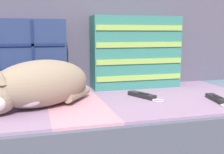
# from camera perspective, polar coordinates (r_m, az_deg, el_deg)

# --- Properties ---
(couch) EXTENTS (1.92, 0.80, 0.35)m
(couch) POSITION_cam_1_polar(r_m,az_deg,el_deg) (1.29, -2.69, -11.87)
(couch) COLOR #3D3838
(couch) RESTS_ON ground_plane
(sofa_backrest) EXTENTS (1.88, 0.14, 0.58)m
(sofa_backrest) POSITION_cam_1_polar(r_m,az_deg,el_deg) (1.53, -5.64, 9.25)
(sofa_backrest) COLOR #514C60
(sofa_backrest) RESTS_ON couch
(throw_pillow_quilted) EXTENTS (0.45, 0.14, 0.34)m
(throw_pillow_quilted) POSITION_cam_1_polar(r_m,az_deg,el_deg) (1.37, -18.84, 3.90)
(throw_pillow_quilted) COLOR navy
(throw_pillow_quilted) RESTS_ON couch
(throw_pillow_striped) EXTENTS (0.46, 0.14, 0.36)m
(throw_pillow_striped) POSITION_cam_1_polar(r_m,az_deg,el_deg) (1.46, 4.82, 5.05)
(throw_pillow_striped) COLOR #337A70
(throw_pillow_striped) RESTS_ON couch
(sleeping_cat) EXTENTS (0.44, 0.36, 0.18)m
(sleeping_cat) POSITION_cam_1_polar(r_m,az_deg,el_deg) (1.09, -15.02, -1.65)
(sleeping_cat) COLOR gray
(sleeping_cat) RESTS_ON couch
(game_remote_near) EXTENTS (0.08, 0.19, 0.02)m
(game_remote_near) POSITION_cam_1_polar(r_m,az_deg,el_deg) (1.24, 20.59, -4.23)
(game_remote_near) COLOR black
(game_remote_near) RESTS_ON couch
(game_remote_far) EXTENTS (0.12, 0.19, 0.02)m
(game_remote_far) POSITION_cam_1_polar(r_m,az_deg,el_deg) (1.24, 6.32, -3.77)
(game_remote_far) COLOR black
(game_remote_far) RESTS_ON couch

